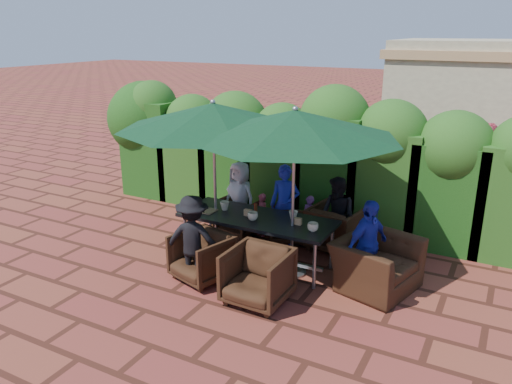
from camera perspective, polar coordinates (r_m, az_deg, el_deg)
The scene contains 30 objects.
ground at distance 7.63m, azimuth -1.14°, elevation -8.63°, with size 80.00×80.00×0.00m, color brown.
dining_table at distance 7.52m, azimuth 0.11°, elevation -3.40°, with size 2.35×0.90×0.75m.
umbrella_left at distance 7.44m, azimuth -4.91°, elevation 8.62°, with size 2.86×2.86×2.46m.
umbrella_right at distance 6.79m, azimuth 4.47°, elevation 7.72°, with size 2.92×2.92×2.46m.
chair_far_left at distance 8.74m, azimuth -2.04°, elevation -2.57°, with size 0.67×0.63×0.69m, color black.
chair_far_mid at distance 8.45m, azimuth 4.04°, elevation -3.32°, with size 0.68×0.64×0.70m, color black.
chair_far_right at distance 8.21m, azimuth 9.06°, elevation -3.82°, with size 0.77×0.72×0.79m, color black.
chair_near_left at distance 7.19m, azimuth -6.24°, elevation -7.16°, with size 0.73×0.68×0.75m, color black.
chair_near_right at distance 6.57m, azimuth 0.17°, elevation -9.33°, with size 0.78×0.73×0.80m, color black.
chair_end_right at distance 7.08m, azimuth 13.65°, elevation -7.13°, with size 1.09×0.71×0.95m, color black.
adult_far_left at distance 8.66m, azimuth -1.85°, elevation -0.67°, with size 0.63×0.38×1.29m, color silver.
adult_far_mid at distance 8.23m, azimuth 3.30°, elevation -1.49°, with size 0.49×0.40×1.35m, color #1E28A4.
adult_far_right at distance 8.00m, azimuth 9.29°, elevation -2.70°, with size 0.60×0.37×1.25m, color black.
adult_near_left at distance 7.08m, azimuth -7.21°, elevation -5.33°, with size 0.81×0.37×1.27m, color black.
adult_end_right at distance 6.97m, azimuth 12.60°, elevation -5.96°, with size 0.75×0.38×1.28m, color #1E28A4.
child_left at distance 8.62m, azimuth 0.65°, elevation -2.63°, with size 0.27×0.22×0.76m, color #D64B5F.
child_right at distance 8.42m, azimuth 6.11°, elevation -3.11°, with size 0.29×0.23×0.80m, color #94499E.
pedestrian_a at distance 10.48m, azimuth 17.56°, elevation 3.00°, with size 1.58×0.57×1.70m, color green.
pedestrian_b at distance 10.57m, azimuth 24.22°, elevation 2.53°, with size 0.85×0.52×1.76m, color #D64B5F.
cup_a at distance 7.82m, azimuth -6.76°, elevation -1.60°, with size 0.15×0.15×0.12m, color beige.
cup_b at distance 7.77m, azimuth -3.60°, elevation -1.57°, with size 0.15×0.15×0.14m, color beige.
cup_c at distance 7.35m, azimuth -0.38°, elevation -2.77°, with size 0.16×0.16×0.12m, color beige.
cup_d at distance 7.42m, azimuth 4.28°, elevation -2.62°, with size 0.13×0.13×0.13m, color beige.
cup_e at distance 7.00m, azimuth 6.52°, elevation -4.00°, with size 0.15×0.15×0.12m, color beige.
ketchup_bottle at distance 7.57m, azimuth -0.04°, elevation -1.94°, with size 0.04×0.04×0.17m, color #B20C0A.
sauce_bottle at distance 7.55m, azimuth 0.01°, elevation -2.00°, with size 0.04×0.04×0.17m, color #4C230C.
serving_tray at distance 7.78m, azimuth -5.91°, elevation -2.09°, with size 0.35×0.25×0.02m, color olive.
number_block_left at distance 7.52m, azimuth -0.92°, elevation -2.37°, with size 0.12×0.06×0.10m, color tan.
number_block_right at distance 7.21m, azimuth 4.77°, elevation -3.35°, with size 0.12×0.06×0.10m, color tan.
hedge_wall at distance 9.19m, azimuth 5.25°, elevation 4.90°, with size 9.10×1.60×2.55m.
Camera 1 is at (3.32, -5.95, 3.44)m, focal length 35.00 mm.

